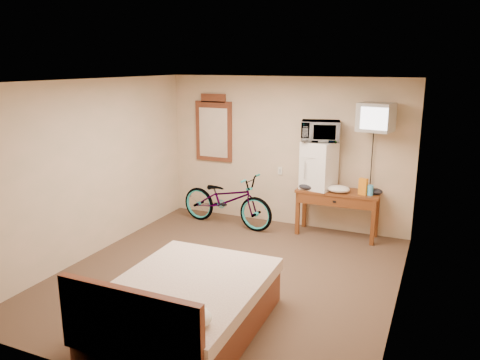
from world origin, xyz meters
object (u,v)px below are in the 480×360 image
(microwave, at_px, (320,131))
(crt_television, at_px, (376,117))
(blue_cup, at_px, (370,190))
(bed, at_px, (183,306))
(bicycle, at_px, (227,200))
(wall_mirror, at_px, (214,129))
(desk, at_px, (337,199))
(mini_fridge, at_px, (319,165))

(microwave, height_order, crt_television, crt_television)
(blue_cup, xyz_separation_m, bed, (-1.32, -3.35, -0.53))
(microwave, distance_m, bed, 3.72)
(bicycle, bearing_deg, blue_cup, -78.65)
(wall_mirror, bearing_deg, crt_television, -5.11)
(desk, bearing_deg, crt_television, 2.24)
(mini_fridge, height_order, microwave, microwave)
(blue_cup, distance_m, wall_mirror, 2.92)
(bicycle, bearing_deg, wall_mirror, 50.78)
(blue_cup, xyz_separation_m, wall_mirror, (-2.81, 0.31, 0.74))
(desk, relative_size, mini_fridge, 1.70)
(bed, bearing_deg, wall_mirror, 112.13)
(microwave, bearing_deg, bed, -112.67)
(microwave, distance_m, blue_cup, 1.18)
(desk, xyz_separation_m, blue_cup, (0.50, -0.03, 0.21))
(bed, bearing_deg, crt_television, 68.68)
(blue_cup, relative_size, bicycle, 0.09)
(blue_cup, distance_m, bicycle, 2.36)
(crt_television, distance_m, bed, 4.00)
(mini_fridge, relative_size, wall_mirror, 0.64)
(desk, bearing_deg, bicycle, -172.88)
(mini_fridge, bearing_deg, wall_mirror, 173.27)
(desk, height_order, crt_television, crt_television)
(crt_television, height_order, bicycle, crt_television)
(mini_fridge, distance_m, microwave, 0.54)
(desk, distance_m, bed, 3.50)
(mini_fridge, distance_m, bicycle, 1.67)
(blue_cup, bearing_deg, mini_fridge, 175.06)
(desk, height_order, wall_mirror, wall_mirror)
(mini_fridge, relative_size, bed, 0.39)
(microwave, bearing_deg, mini_fridge, -138.04)
(microwave, xyz_separation_m, bicycle, (-1.50, -0.26, -1.22))
(mini_fridge, xyz_separation_m, crt_television, (0.83, -0.02, 0.80))
(crt_television, height_order, bed, crt_television)
(desk, height_order, microwave, microwave)
(blue_cup, xyz_separation_m, crt_television, (0.00, 0.05, 1.10))
(desk, bearing_deg, microwave, 173.49)
(microwave, distance_m, wall_mirror, 2.00)
(blue_cup, height_order, wall_mirror, wall_mirror)
(microwave, xyz_separation_m, crt_television, (0.83, -0.02, 0.26))
(microwave, height_order, bicycle, microwave)
(microwave, xyz_separation_m, wall_mirror, (-1.98, 0.23, -0.11))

